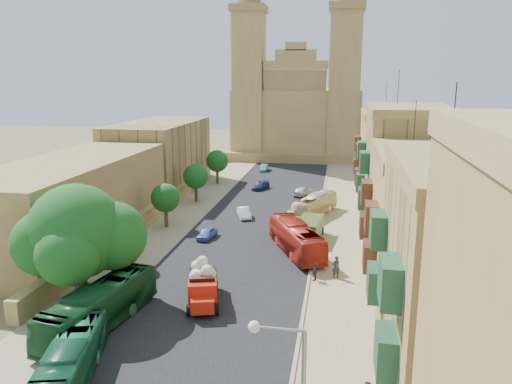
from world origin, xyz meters
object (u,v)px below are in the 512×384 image
(street_tree_d, at_px, (217,161))
(car_white_a, at_px, (244,213))
(car_blue_a, at_px, (207,233))
(pedestrian_a, at_px, (336,267))
(street_tree_a, at_px, (119,231))
(car_white_b, at_px, (303,191))
(street_tree_c, at_px, (196,177))
(bus_green_north, at_px, (100,306))
(olive_pickup, at_px, (309,229))
(bus_green_south, at_px, (71,361))
(bus_cream_east, at_px, (315,205))
(car_cream, at_px, (296,215))
(red_truck, at_px, (203,284))
(bus_red_east, at_px, (296,238))
(pedestrian_c, at_px, (315,272))
(street_tree_b, at_px, (165,198))
(church, at_px, (298,111))
(car_dkblue, at_px, (261,186))
(ficus_tree, at_px, (78,235))
(car_blue_b, at_px, (264,168))

(street_tree_d, distance_m, car_white_a, 20.59)
(car_blue_a, xyz_separation_m, pedestrian_a, (13.54, -8.48, 0.41))
(street_tree_a, bearing_deg, car_white_b, 64.74)
(street_tree_c, height_order, bus_green_north, street_tree_c)
(olive_pickup, height_order, pedestrian_a, olive_pickup)
(bus_green_north, distance_m, pedestrian_a, 19.33)
(olive_pickup, relative_size, bus_green_south, 0.59)
(bus_green_north, bearing_deg, car_white_a, 90.97)
(bus_cream_east, relative_size, car_cream, 1.95)
(street_tree_c, bearing_deg, street_tree_d, 90.00)
(red_truck, bearing_deg, bus_green_south, -112.18)
(street_tree_d, xyz_separation_m, car_blue_a, (5.66, -27.26, -3.04))
(bus_red_east, distance_m, car_blue_a, 10.11)
(street_tree_d, xyz_separation_m, pedestrian_c, (17.50, -36.63, -2.84))
(street_tree_d, bearing_deg, street_tree_b, -90.00)
(bus_green_south, distance_m, car_blue_a, 25.95)
(red_truck, relative_size, bus_red_east, 0.58)
(red_truck, height_order, car_white_b, red_truck)
(church, height_order, street_tree_b, church)
(bus_green_north, bearing_deg, pedestrian_c, 46.49)
(olive_pickup, bearing_deg, street_tree_d, 122.49)
(car_blue_a, bearing_deg, bus_red_east, -6.98)
(car_dkblue, bearing_deg, bus_cream_east, -37.47)
(car_dkblue, relative_size, car_white_b, 1.00)
(ficus_tree, relative_size, car_white_a, 2.50)
(street_tree_b, height_order, bus_cream_east, street_tree_b)
(red_truck, bearing_deg, pedestrian_a, 33.15)
(ficus_tree, distance_m, car_cream, 29.14)
(bus_green_south, xyz_separation_m, bus_red_east, (10.46, 23.08, 0.18))
(bus_green_north, relative_size, pedestrian_c, 6.99)
(bus_green_south, bearing_deg, car_blue_a, 74.10)
(car_blue_b, bearing_deg, bus_red_east, -78.54)
(street_tree_c, bearing_deg, bus_red_east, -49.75)
(car_white_b, bearing_deg, red_truck, 105.02)
(red_truck, height_order, bus_red_east, red_truck)
(street_tree_c, height_order, car_white_a, street_tree_c)
(church, relative_size, olive_pickup, 6.71)
(street_tree_a, bearing_deg, car_blue_a, 57.07)
(church, relative_size, car_cream, 7.89)
(street_tree_a, xyz_separation_m, pedestrian_a, (19.20, 0.26, -2.21))
(street_tree_d, bearing_deg, bus_red_east, -63.02)
(red_truck, height_order, car_blue_a, red_truck)
(bus_green_north, bearing_deg, bus_green_south, -67.53)
(car_cream, bearing_deg, bus_green_south, 67.46)
(street_tree_b, relative_size, red_truck, 0.82)
(olive_pickup, relative_size, car_cream, 1.18)
(olive_pickup, distance_m, car_blue_a, 10.79)
(street_tree_d, height_order, olive_pickup, street_tree_d)
(ficus_tree, height_order, bus_cream_east, ficus_tree)
(bus_green_north, height_order, car_blue_b, bus_green_north)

